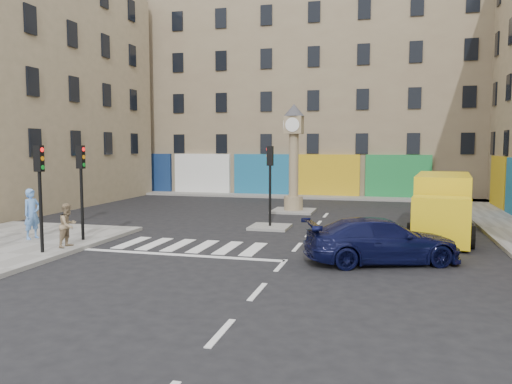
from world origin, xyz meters
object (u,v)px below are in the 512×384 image
at_px(traffic_light_left_near, 40,181).
at_px(clock_pillar, 294,151).
at_px(traffic_light_left_far, 81,177).
at_px(yellow_van, 442,205).
at_px(traffic_light_island, 270,173).
at_px(navy_sedan, 382,241).
at_px(pedestrian_blue, 32,214).
at_px(pedestrian_tan, 68,225).

distance_m(traffic_light_left_near, clock_pillar, 15.19).
xyz_separation_m(traffic_light_left_far, yellow_van, (13.86, 5.61, -1.33)).
xyz_separation_m(traffic_light_island, clock_pillar, (0.00, 6.00, 0.96)).
relative_size(traffic_light_island, clock_pillar, 0.61).
xyz_separation_m(traffic_light_island, navy_sedan, (5.11, -5.76, -1.85)).
relative_size(traffic_light_left_near, navy_sedan, 0.73).
bearing_deg(yellow_van, traffic_light_island, -171.82).
xyz_separation_m(traffic_light_left_near, navy_sedan, (11.41, 2.04, -1.88)).
bearing_deg(traffic_light_left_far, pedestrian_blue, -171.41).
distance_m(traffic_light_island, pedestrian_blue, 10.23).
bearing_deg(traffic_light_left_near, pedestrian_tan, 74.07).
height_order(traffic_light_left_near, pedestrian_tan, traffic_light_left_near).
xyz_separation_m(clock_pillar, pedestrian_tan, (-6.00, -12.74, -2.60)).
relative_size(clock_pillar, pedestrian_tan, 3.82).
bearing_deg(traffic_light_left_far, yellow_van, 22.03).
xyz_separation_m(traffic_light_island, pedestrian_blue, (-8.36, -5.71, -1.44)).
bearing_deg(pedestrian_tan, clock_pillar, -20.64).
bearing_deg(pedestrian_tan, traffic_light_island, -37.07).
height_order(traffic_light_left_far, clock_pillar, clock_pillar).
bearing_deg(traffic_light_island, traffic_light_left_far, -139.40).
distance_m(traffic_light_island, pedestrian_tan, 9.18).
bearing_deg(traffic_light_left_far, clock_pillar, 61.06).
distance_m(traffic_light_left_near, pedestrian_tan, 2.00).
height_order(yellow_van, pedestrian_tan, yellow_van).
relative_size(traffic_light_island, pedestrian_tan, 2.32).
bearing_deg(pedestrian_tan, traffic_light_left_far, 17.11).
xyz_separation_m(traffic_light_left_near, clock_pillar, (6.30, 13.80, 0.93)).
relative_size(clock_pillar, pedestrian_blue, 3.05).
bearing_deg(traffic_light_island, navy_sedan, -48.47).
bearing_deg(pedestrian_blue, traffic_light_left_far, -68.02).
bearing_deg(traffic_light_left_far, pedestrian_tan, -77.46).
xyz_separation_m(pedestrian_blue, pedestrian_tan, (2.36, -1.04, -0.20)).
bearing_deg(clock_pillar, pedestrian_tan, -115.21).
height_order(navy_sedan, pedestrian_tan, pedestrian_tan).
relative_size(traffic_light_island, yellow_van, 0.51).
height_order(traffic_light_island, navy_sedan, traffic_light_island).
relative_size(yellow_van, pedestrian_blue, 3.66).
distance_m(clock_pillar, yellow_van, 9.79).
bearing_deg(traffic_light_left_far, traffic_light_left_near, -90.00).
bearing_deg(navy_sedan, traffic_light_left_far, 67.38).
distance_m(yellow_van, pedestrian_blue, 16.99).
bearing_deg(traffic_light_island, traffic_light_left_near, -128.93).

